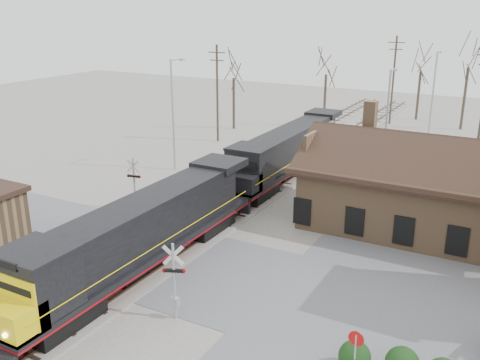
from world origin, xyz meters
name	(u,v)px	position (x,y,z in m)	size (l,w,h in m)	color
ground	(161,260)	(0.00, 0.00, 0.00)	(140.00, 140.00, 0.00)	#A39E94
road	(161,260)	(0.00, 0.00, 0.01)	(60.00, 9.00, 0.03)	#5B5B60
track_main	(272,186)	(0.00, 15.00, 0.07)	(3.40, 90.00, 0.24)	#A39E94
track_siding	(224,178)	(-4.50, 15.00, 0.07)	(3.40, 90.00, 0.24)	#A39E94
depot	(419,193)	(11.99, 12.00, 2.41)	(15.20, 9.31, 7.90)	#876646
locomotive_lead	(136,237)	(0.00, -2.05, 2.26)	(2.90, 19.40, 4.31)	black
locomotive_trailing	(286,152)	(0.00, 17.62, 2.26)	(2.90, 19.40, 4.08)	black
crossbuck_near	(174,284)	(4.30, -4.56, 1.82)	(1.03, 0.52, 3.85)	#A5A8AD
crossbuck_far	(134,185)	(-6.49, 5.70, 1.82)	(1.09, 0.31, 3.85)	#A5A8AD
do_not_enter_sign	(356,346)	(12.97, -4.73, 1.52)	(0.65, 0.10, 2.18)	#A5A8AD
hedge_a	(355,356)	(12.82, -4.20, 0.65)	(1.30, 1.30, 1.30)	black
streetlight_a	(174,110)	(-9.75, 15.30, 5.40)	(0.25, 2.04, 9.72)	#A5A8AD
streetlight_b	(387,121)	(7.50, 20.60, 5.18)	(0.25, 2.04, 9.29)	#A5A8AD
streetlight_c	(433,95)	(8.67, 34.35, 5.40)	(0.25, 2.04, 9.71)	#A5A8AD
utility_pole_a	(217,92)	(-11.84, 26.14, 5.33)	(2.00, 0.24, 10.20)	#382D23
utility_pole_b	(393,79)	(2.36, 44.02, 5.55)	(2.00, 0.24, 10.64)	#382D23
tree_a	(234,70)	(-13.32, 32.31, 6.95)	(3.99, 3.99, 9.77)	#382D23
tree_b	(326,66)	(-4.35, 38.74, 7.24)	(4.15, 4.15, 10.18)	#382D23
tree_c	(422,62)	(4.72, 48.28, 7.24)	(4.15, 4.15, 10.17)	#382D23
tree_d	(470,57)	(10.57, 44.86, 8.45)	(4.84, 4.84, 11.86)	#382D23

